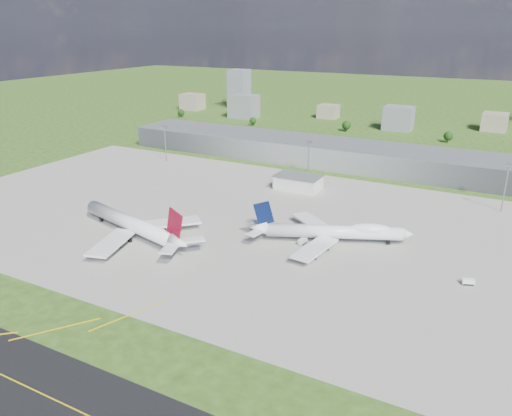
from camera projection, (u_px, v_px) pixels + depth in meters
The scene contains 22 objects.
ground at pixel (314, 167), 344.82m from camera, with size 1400.00×1400.00×0.00m, color #2B4A17.
apron at pixel (250, 222), 249.27m from camera, with size 360.00×190.00×0.08m, color #9B998D.
terminal at pixel (322, 152), 354.66m from camera, with size 300.00×42.00×15.00m, color gray.
ops_building at pixel (298, 183), 297.61m from camera, with size 26.00×16.00×8.00m, color silver.
mast_west at pixel (165, 137), 353.94m from camera, with size 3.50×2.00×25.90m.
mast_center at pixel (309, 155), 305.31m from camera, with size 3.50×2.00×25.90m.
mast_east at pixel (507, 179), 256.68m from camera, with size 3.50×2.00×25.90m.
airliner_red_twin at pixel (134, 225), 229.53m from camera, with size 77.70×59.47×21.62m.
airliner_blue_quad at pixel (334, 232), 223.30m from camera, with size 69.33×52.70×19.08m.
tug_yellow at pixel (132, 220), 248.58m from camera, with size 4.23×4.35×1.90m.
van_white_near at pixel (303, 241), 223.21m from camera, with size 2.88×5.22×2.53m.
van_white_far at pixel (468, 282), 188.17m from camera, with size 4.82×3.36×2.30m.
bldg_far_w at pixel (192, 102), 579.80m from camera, with size 24.00×20.00×18.00m, color gray.
bldg_w at pixel (244, 106), 526.83m from camera, with size 28.00×22.00×24.00m, color slate.
bldg_cw at pixel (328, 111), 526.32m from camera, with size 20.00×18.00×14.00m, color gray.
bldg_c at pixel (398, 118), 464.73m from camera, with size 26.00×20.00×22.00m, color slate.
bldg_ce at pixel (495, 122), 463.53m from camera, with size 22.00×24.00×16.00m, color gray.
bldg_tall_w at pixel (239, 89), 590.78m from camera, with size 22.00×20.00×44.00m, color slate.
tree_far_w at pixel (181, 112), 530.85m from camera, with size 7.20×7.20×8.80m.
tree_w at pixel (253, 121), 487.04m from camera, with size 6.75×6.75×8.25m.
tree_c at pixel (346, 125), 459.34m from camera, with size 8.10×8.10×9.90m.
tree_e at pixel (448, 136), 415.52m from camera, with size 7.65×7.65×9.35m.
Camera 1 is at (121.79, -162.98, 92.18)m, focal length 35.00 mm.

